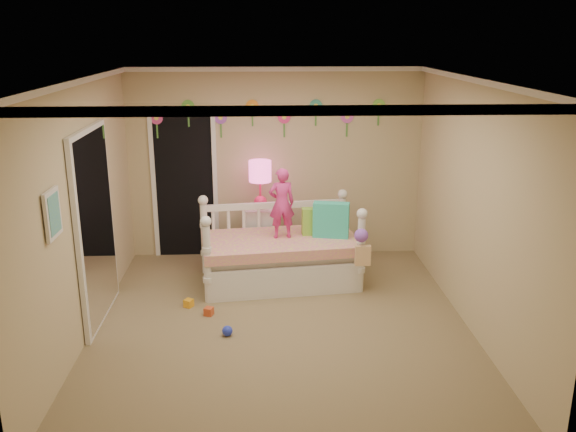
{
  "coord_description": "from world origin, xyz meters",
  "views": [
    {
      "loc": [
        -0.19,
        -5.9,
        3.02
      ],
      "look_at": [
        0.1,
        0.6,
        1.05
      ],
      "focal_mm": 37.77,
      "sensor_mm": 36.0,
      "label": 1
    }
  ],
  "objects_px": {
    "nightstand": "(261,235)",
    "table_lamp": "(260,177)",
    "daybed": "(280,242)",
    "child": "(282,203)"
  },
  "relations": [
    {
      "from": "daybed",
      "to": "nightstand",
      "type": "distance_m",
      "value": 0.77
    },
    {
      "from": "nightstand",
      "to": "child",
      "type": "bearing_deg",
      "value": -68.96
    },
    {
      "from": "child",
      "to": "daybed",
      "type": "bearing_deg",
      "value": 30.87
    },
    {
      "from": "child",
      "to": "table_lamp",
      "type": "height_order",
      "value": "child"
    },
    {
      "from": "child",
      "to": "table_lamp",
      "type": "xyz_separation_m",
      "value": [
        -0.26,
        0.7,
        0.17
      ]
    },
    {
      "from": "table_lamp",
      "to": "nightstand",
      "type": "bearing_deg",
      "value": -90.0
    },
    {
      "from": "child",
      "to": "table_lamp",
      "type": "distance_m",
      "value": 0.76
    },
    {
      "from": "nightstand",
      "to": "table_lamp",
      "type": "relative_size",
      "value": 1.16
    },
    {
      "from": "daybed",
      "to": "table_lamp",
      "type": "bearing_deg",
      "value": 101.01
    },
    {
      "from": "daybed",
      "to": "child",
      "type": "xyz_separation_m",
      "value": [
        0.03,
        0.02,
        0.5
      ]
    }
  ]
}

